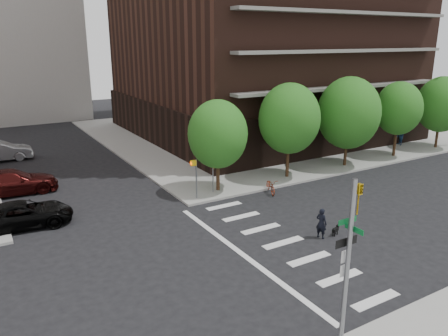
# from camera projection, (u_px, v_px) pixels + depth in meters

# --- Properties ---
(ground) EXTENTS (120.00, 120.00, 0.00)m
(ground) POSITION_uv_depth(u_px,v_px,m) (234.00, 257.00, 21.05)
(ground) COLOR black
(ground) RESTS_ON ground
(sidewalk_ne) EXTENTS (39.00, 33.00, 0.15)m
(sidewalk_ne) POSITION_uv_depth(u_px,v_px,m) (277.00, 129.00, 50.42)
(sidewalk_ne) COLOR gray
(sidewalk_ne) RESTS_ON ground
(crosswalk) EXTENTS (3.85, 13.00, 0.01)m
(crosswalk) POSITION_uv_depth(u_px,v_px,m) (271.00, 246.00, 22.13)
(crosswalk) COLOR silver
(crosswalk) RESTS_ON ground
(tree_a) EXTENTS (4.00, 4.00, 5.90)m
(tree_a) POSITION_uv_depth(u_px,v_px,m) (218.00, 134.00, 28.86)
(tree_a) COLOR #301E11
(tree_a) RESTS_ON sidewalk_ne
(tree_b) EXTENTS (4.50, 4.50, 6.65)m
(tree_b) POSITION_uv_depth(u_px,v_px,m) (289.00, 119.00, 31.65)
(tree_b) COLOR #301E11
(tree_b) RESTS_ON sidewalk_ne
(tree_c) EXTENTS (5.00, 5.00, 6.80)m
(tree_c) POSITION_uv_depth(u_px,v_px,m) (349.00, 113.00, 34.61)
(tree_c) COLOR #301E11
(tree_c) RESTS_ON sidewalk_ne
(tree_d) EXTENTS (4.00, 4.00, 6.20)m
(tree_d) POSITION_uv_depth(u_px,v_px,m) (399.00, 108.00, 37.57)
(tree_d) COLOR #301E11
(tree_d) RESTS_ON sidewalk_ne
(tree_e) EXTENTS (4.50, 4.50, 6.35)m
(tree_e) POSITION_uv_depth(u_px,v_px,m) (441.00, 104.00, 40.53)
(tree_e) COLOR #301E11
(tree_e) RESTS_ON sidewalk_ne
(traffic_signal) EXTENTS (0.90, 0.75, 6.00)m
(traffic_signal) POSITION_uv_depth(u_px,v_px,m) (346.00, 282.00, 13.87)
(traffic_signal) COLOR slate
(traffic_signal) RESTS_ON sidewalk_s
(pedestrian_signal) EXTENTS (2.18, 0.67, 2.60)m
(pedestrian_signal) POSITION_uv_depth(u_px,v_px,m) (200.00, 172.00, 28.18)
(pedestrian_signal) COLOR slate
(pedestrian_signal) RESTS_ON sidewalk_ne
(parked_car_black) EXTENTS (2.89, 5.44, 1.46)m
(parked_car_black) POSITION_uv_depth(u_px,v_px,m) (24.00, 215.00, 24.25)
(parked_car_black) COLOR black
(parked_car_black) RESTS_ON ground
(parked_car_maroon) EXTENTS (2.62, 5.96, 1.70)m
(parked_car_maroon) POSITION_uv_depth(u_px,v_px,m) (11.00, 182.00, 29.33)
(parked_car_maroon) COLOR #3B0D0C
(parked_car_maroon) RESTS_ON ground
(scooter) EXTENTS (1.29, 2.01, 1.00)m
(scooter) POSITION_uv_depth(u_px,v_px,m) (271.00, 186.00, 29.69)
(scooter) COLOR maroon
(scooter) RESTS_ON ground
(dog_walker) EXTENTS (0.70, 0.57, 1.66)m
(dog_walker) POSITION_uv_depth(u_px,v_px,m) (321.00, 223.00, 22.85)
(dog_walker) COLOR black
(dog_walker) RESTS_ON ground
(dog) EXTENTS (0.59, 0.33, 0.50)m
(dog) POSITION_uv_depth(u_px,v_px,m) (336.00, 230.00, 23.32)
(dog) COLOR black
(dog) RESTS_ON ground
(pedestrian_far) EXTENTS (1.01, 0.91, 1.70)m
(pedestrian_far) POSITION_uv_depth(u_px,v_px,m) (400.00, 136.00, 42.34)
(pedestrian_far) COLOR navy
(pedestrian_far) RESTS_ON sidewalk_ne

